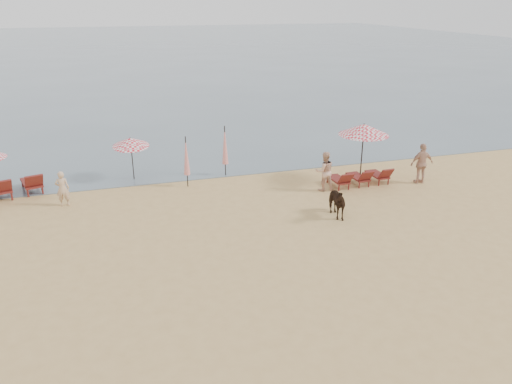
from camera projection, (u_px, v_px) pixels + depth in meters
ground at (303, 284)px, 15.03m from camera, size 120.00×120.00×0.00m
sea at (132, 47)px, 86.42m from camera, size 160.00×140.00×0.06m
lounger_cluster_left at (1, 188)px, 21.25m from camera, size 3.60×2.69×0.71m
lounger_cluster_right at (360, 177)px, 22.80m from camera, size 2.70×1.66×0.58m
umbrella_open_left_b at (131, 142)px, 22.95m from camera, size 1.67×1.70×2.13m
umbrella_open_right at (364, 129)px, 22.50m from camera, size 2.27×2.27×2.77m
umbrella_closed_left at (186, 156)px, 22.26m from camera, size 0.29×0.29×2.35m
umbrella_closed_right at (225, 145)px, 23.63m from camera, size 0.30×0.30×2.45m
cow at (334, 202)px, 19.42m from camera, size 0.69×1.49×1.26m
beachgoer_left at (62, 189)px, 20.43m from camera, size 0.55×0.37×1.49m
beachgoer_right_a at (324, 171)px, 22.03m from camera, size 0.91×0.73×1.78m
beachgoer_right_b at (422, 164)px, 22.86m from camera, size 1.12×0.50×1.89m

